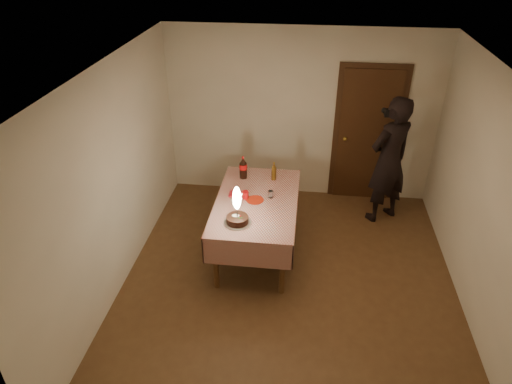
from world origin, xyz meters
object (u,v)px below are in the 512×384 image
Objects in this scene: red_cup at (245,195)px; cola_bottle at (243,168)px; red_plate at (255,200)px; clear_cup at (271,194)px; amber_bottle_right at (274,172)px; dining_table at (256,207)px; photographer at (389,161)px; birthday_cake at (237,213)px.

cola_bottle reaches higher than red_cup.
clear_cup is (0.19, 0.09, 0.04)m from red_plate.
red_cup is 0.39× the size of amber_bottle_right.
dining_table is 0.92× the size of photographer.
amber_bottle_right reaches higher than clear_cup.
cola_bottle is (-0.09, 1.06, 0.03)m from birthday_cake.
red_plate is 0.86× the size of amber_bottle_right.
red_cup is 0.54m from cola_bottle.
amber_bottle_right reaches higher than dining_table.
clear_cup is (0.31, 0.06, -0.01)m from red_cup.
clear_cup is at bearing -47.94° from cola_bottle.
cola_bottle reaches higher than clear_cup.
clear_cup is 0.35× the size of amber_bottle_right.
photographer is (1.87, 1.01, 0.09)m from red_cup.
amber_bottle_right is (0.31, 0.53, 0.07)m from red_cup.
red_plate is 0.21m from clear_cup.
dining_table is 5.42× the size of cola_bottle.
clear_cup is 1.83m from photographer.
red_cup is 0.62m from amber_bottle_right.
red_cup is at bearing -78.86° from cola_bottle.
red_plate is at bearing -149.31° from photographer.
photographer is at bearing 39.28° from birthday_cake.
cola_bottle is at bearing 112.51° from red_plate.
dining_table is at bearing -106.52° from amber_bottle_right.
red_plate is at bearing 175.49° from dining_table.
birthday_cake is 1.07m from cola_bottle.
red_plate is (0.14, 0.51, -0.12)m from birthday_cake.
amber_bottle_right is 0.14× the size of photographer.
dining_table is 0.66m from cola_bottle.
photographer reaches higher than birthday_cake.
dining_table is at bearing -4.51° from red_plate.
birthday_cake is 1.12m from amber_bottle_right.
dining_table is 0.22m from red_cup.
dining_table is 19.11× the size of clear_cup.
cola_bottle is at bearing 132.06° from clear_cup.
cola_bottle is at bearing 94.66° from birthday_cake.
photographer is at bearing 30.98° from dining_table.
clear_cup is 0.47m from amber_bottle_right.
amber_bottle_right is (0.33, 1.07, -0.01)m from birthday_cake.
birthday_cake is 1.87× the size of amber_bottle_right.
dining_table is 0.58m from birthday_cake.
dining_table is 0.11m from red_plate.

